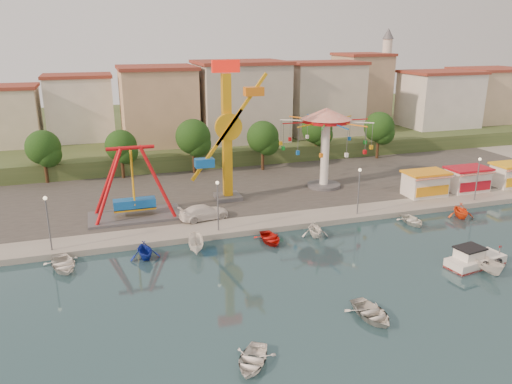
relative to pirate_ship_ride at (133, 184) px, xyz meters
name	(u,v)px	position (x,y,z in m)	size (l,w,h in m)	color
ground	(348,281)	(15.79, -19.56, -4.39)	(200.00, 200.00, 0.00)	#132E36
quay_deck	(199,138)	(15.79, 42.44, -4.09)	(200.00, 100.00, 0.60)	#9E998E
asphalt_pad	(245,180)	(15.79, 10.44, -3.79)	(90.00, 28.00, 0.01)	#4C4944
hill_terrace	(194,128)	(15.79, 47.44, -2.89)	(200.00, 60.00, 3.00)	#384C26
pirate_ship_ride	(133,184)	(0.00, 0.00, 0.00)	(10.00, 5.00, 8.00)	#59595E
kamikaze_tower	(230,135)	(11.69, 2.87, 4.11)	(6.31, 3.10, 16.50)	#59595E
wave_swinger	(326,130)	(24.69, 4.14, 3.80)	(11.60, 11.60, 10.40)	#59595E
booth_left	(425,183)	(35.09, -3.08, -2.23)	(5.40, 3.78, 3.08)	white
booth_mid	(467,179)	(41.46, -3.08, -2.23)	(5.40, 3.78, 3.08)	white
booth_right	(512,174)	(48.63, -3.08, -2.23)	(5.40, 3.78, 3.08)	white
lamp_post_0	(49,225)	(-8.21, -6.56, -1.29)	(0.14, 0.14, 5.00)	#59595E
lamp_post_1	(218,207)	(7.79, -6.56, -1.29)	(0.14, 0.14, 5.00)	#59595E
lamp_post_2	(358,193)	(23.79, -6.56, -1.29)	(0.14, 0.14, 5.00)	#59595E
lamp_post_3	(477,180)	(39.79, -6.56, -1.29)	(0.14, 0.14, 5.00)	#59595E
tree_0	(43,148)	(-10.21, 17.41, 1.08)	(4.60, 4.60, 7.19)	#382314
tree_1	(121,146)	(-0.21, 16.68, 0.81)	(4.35, 4.35, 6.80)	#382314
tree_2	(193,137)	(9.79, 16.25, 1.52)	(5.02, 5.02, 7.85)	#382314
tree_3	(263,137)	(19.79, 14.80, 1.16)	(4.68, 4.68, 7.32)	#382314
tree_4	(317,128)	(29.79, 17.79, 1.35)	(4.86, 4.86, 7.60)	#382314
tree_5	(379,127)	(39.79, 15.97, 1.31)	(4.83, 4.83, 7.54)	#382314
building_1	(80,116)	(-5.54, 31.82, 2.92)	(12.33, 9.01, 8.63)	silver
building_2	(161,104)	(7.60, 32.40, 4.22)	(11.95, 9.28, 11.23)	tan
building_3	(245,109)	(21.39, 29.24, 3.20)	(12.59, 10.50, 9.20)	beige
building_4	(309,103)	(34.86, 32.64, 3.22)	(10.75, 9.23, 9.24)	beige
building_5	(378,96)	(48.15, 30.77, 4.21)	(12.77, 10.96, 11.21)	tan
building_6	(436,92)	(59.94, 29.21, 4.78)	(8.23, 8.98, 12.36)	silver
building_7	(467,96)	(71.82, 34.14, 2.99)	(11.59, 10.93, 8.76)	beige
minaret	(385,73)	(51.79, 34.44, 8.15)	(2.80, 2.80, 18.00)	silver
cabin_motorboat	(474,260)	(27.92, -20.40, -3.87)	(5.88, 2.98, 1.98)	white
rowboat_a	(372,313)	(14.67, -25.27, -3.97)	(2.93, 4.10, 0.85)	silver
rowboat_b	(252,360)	(4.72, -27.80, -4.02)	(2.60, 3.64, 0.75)	white
skiff	(486,265)	(28.00, -21.80, -3.68)	(1.39, 3.70, 1.43)	silver
van	(204,212)	(7.09, -2.88, -3.01)	(2.19, 5.39, 1.57)	white
moored_boat_0	(63,264)	(-7.12, -9.76, -3.95)	(3.03, 4.24, 0.88)	white
moored_boat_1	(144,250)	(-0.02, -9.76, -3.56)	(2.73, 3.17, 1.67)	#12269F
moored_boat_2	(196,244)	(4.83, -9.76, -3.65)	(1.45, 3.86, 1.49)	white
moored_boat_3	(270,238)	(12.29, -9.76, -4.01)	(2.67, 3.74, 0.77)	red
moored_boat_4	(315,229)	(17.15, -9.76, -3.57)	(2.69, 3.12, 1.64)	white
moored_boat_6	(412,220)	(28.84, -9.76, -4.03)	(2.53, 3.54, 0.73)	white
moored_boat_7	(461,210)	(35.16, -9.76, -3.53)	(2.82, 3.27, 1.72)	#FE4D16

